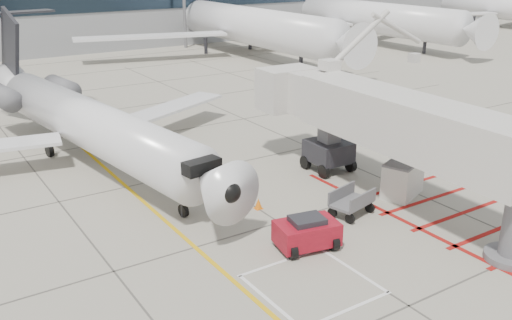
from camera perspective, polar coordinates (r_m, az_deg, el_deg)
ground_plane at (r=24.01m, az=7.94°, el=-9.74°), size 260.00×260.00×0.00m
regional_jet at (r=32.18m, az=-14.74°, el=5.31°), size 28.31×33.81×8.09m
jet_bridge at (r=28.10m, az=14.79°, el=2.42°), size 9.29×18.65×7.35m
pushback_tug at (r=24.35m, az=5.10°, el=-7.15°), size 2.84×2.07×1.51m
baggage_cart at (r=27.61m, az=9.56°, el=-4.17°), size 2.37×1.80×1.34m
ground_power_unit at (r=30.24m, az=14.46°, el=-1.80°), size 2.72×2.15×1.89m
cone_nose at (r=27.12m, az=-4.10°, el=-5.40°), size 0.33×0.33×0.46m
cone_side at (r=28.03m, az=0.24°, el=-4.38°), size 0.39×0.39×0.54m
bg_aircraft_c at (r=72.09m, az=-1.94°, el=15.73°), size 39.40×43.78×13.13m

